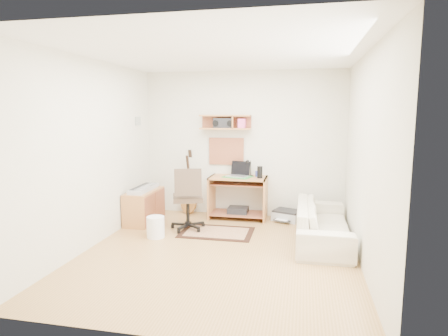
% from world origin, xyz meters
% --- Properties ---
extents(floor, '(3.60, 4.00, 0.01)m').
position_xyz_m(floor, '(0.00, 0.00, -0.01)').
color(floor, '#AF8249').
rests_on(floor, ground).
extents(ceiling, '(3.60, 4.00, 0.01)m').
position_xyz_m(ceiling, '(0.00, 0.00, 2.60)').
color(ceiling, white).
rests_on(ceiling, ground).
extents(back_wall, '(3.60, 0.01, 2.60)m').
position_xyz_m(back_wall, '(0.00, 2.00, 1.30)').
color(back_wall, beige).
rests_on(back_wall, ground).
extents(left_wall, '(0.01, 4.00, 2.60)m').
position_xyz_m(left_wall, '(-1.80, 0.00, 1.30)').
color(left_wall, beige).
rests_on(left_wall, ground).
extents(right_wall, '(0.01, 4.00, 2.60)m').
position_xyz_m(right_wall, '(1.80, 0.00, 1.30)').
color(right_wall, beige).
rests_on(right_wall, ground).
extents(wall_shelf, '(0.90, 0.25, 0.26)m').
position_xyz_m(wall_shelf, '(-0.30, 1.88, 1.70)').
color(wall_shelf, '#BA7A41').
rests_on(wall_shelf, back_wall).
extents(cork_board, '(0.64, 0.03, 0.49)m').
position_xyz_m(cork_board, '(-0.30, 1.98, 1.17)').
color(cork_board, '#A17850').
rests_on(cork_board, back_wall).
extents(wall_photo, '(0.02, 0.20, 0.15)m').
position_xyz_m(wall_photo, '(-1.79, 1.50, 1.72)').
color(wall_photo, '#4C8CBF').
rests_on(wall_photo, left_wall).
extents(desk, '(1.00, 0.55, 0.75)m').
position_xyz_m(desk, '(-0.04, 1.73, 0.38)').
color(desk, '#BA7A41').
rests_on(desk, floor).
extents(laptop, '(0.44, 0.44, 0.27)m').
position_xyz_m(laptop, '(-0.04, 1.71, 0.89)').
color(laptop, silver).
rests_on(laptop, desk).
extents(speaker, '(0.09, 0.09, 0.21)m').
position_xyz_m(speaker, '(0.35, 1.68, 0.85)').
color(speaker, black).
rests_on(speaker, desk).
extents(desk_lamp, '(0.10, 0.10, 0.29)m').
position_xyz_m(desk_lamp, '(0.16, 1.87, 0.89)').
color(desk_lamp, black).
rests_on(desk_lamp, desk).
extents(pencil_cup, '(0.07, 0.07, 0.10)m').
position_xyz_m(pencil_cup, '(0.29, 1.83, 0.80)').
color(pencil_cup, '#303890').
rests_on(pencil_cup, desk).
extents(boombox, '(0.35, 0.16, 0.18)m').
position_xyz_m(boombox, '(-0.33, 1.87, 1.68)').
color(boombox, black).
rests_on(boombox, wall_shelf).
extents(rug, '(1.13, 0.75, 0.01)m').
position_xyz_m(rug, '(-0.22, 0.84, 0.01)').
color(rug, tan).
rests_on(rug, floor).
extents(task_chair, '(0.67, 0.67, 1.03)m').
position_xyz_m(task_chair, '(-0.72, 0.93, 0.52)').
color(task_chair, '#3E3124').
rests_on(task_chair, floor).
extents(cabinet, '(0.40, 0.90, 0.55)m').
position_xyz_m(cabinet, '(-1.58, 1.18, 0.28)').
color(cabinet, '#BA7A41').
rests_on(cabinet, floor).
extents(music_keyboard, '(0.24, 0.78, 0.07)m').
position_xyz_m(music_keyboard, '(-1.58, 1.18, 0.58)').
color(music_keyboard, '#B2B5BA').
rests_on(music_keyboard, cabinet).
extents(guitar, '(0.36, 0.27, 1.19)m').
position_xyz_m(guitar, '(-0.99, 1.86, 0.60)').
color(guitar, olive).
rests_on(guitar, floor).
extents(waste_basket, '(0.32, 0.32, 0.32)m').
position_xyz_m(waste_basket, '(-1.08, 0.44, 0.16)').
color(waste_basket, white).
rests_on(waste_basket, floor).
extents(printer, '(0.55, 0.49, 0.17)m').
position_xyz_m(printer, '(0.83, 1.78, 0.08)').
color(printer, '#A5A8AA').
rests_on(printer, floor).
extents(sofa, '(0.55, 1.89, 0.74)m').
position_xyz_m(sofa, '(1.38, 0.79, 0.37)').
color(sofa, beige).
rests_on(sofa, floor).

